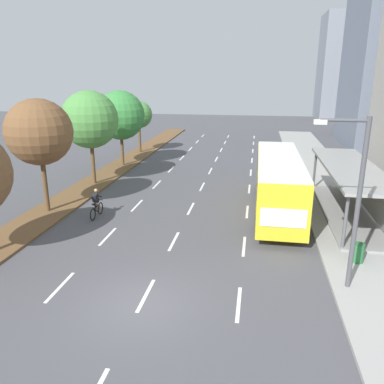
# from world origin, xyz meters

# --- Properties ---
(ground_plane) EXTENTS (140.00, 140.00, 0.00)m
(ground_plane) POSITION_xyz_m (0.00, 0.00, 0.00)
(ground_plane) COLOR #4C4C51
(median_strip) EXTENTS (2.60, 52.00, 0.12)m
(median_strip) POSITION_xyz_m (-8.30, 20.00, 0.06)
(median_strip) COLOR brown
(median_strip) RESTS_ON ground
(sidewalk_right) EXTENTS (4.50, 52.00, 0.15)m
(sidewalk_right) POSITION_xyz_m (9.25, 20.00, 0.07)
(sidewalk_right) COLOR #9E9E99
(sidewalk_right) RESTS_ON ground
(lane_divider_left) EXTENTS (0.14, 47.27, 0.01)m
(lane_divider_left) POSITION_xyz_m (-3.50, 18.13, 0.00)
(lane_divider_left) COLOR white
(lane_divider_left) RESTS_ON ground
(lane_divider_center) EXTENTS (0.14, 47.27, 0.01)m
(lane_divider_center) POSITION_xyz_m (0.00, 18.13, 0.00)
(lane_divider_center) COLOR white
(lane_divider_center) RESTS_ON ground
(lane_divider_right) EXTENTS (0.14, 47.27, 0.01)m
(lane_divider_right) POSITION_xyz_m (3.50, 18.13, 0.00)
(lane_divider_right) COLOR white
(lane_divider_right) RESTS_ON ground
(bus_shelter) EXTENTS (2.90, 11.27, 2.86)m
(bus_shelter) POSITION_xyz_m (9.53, 10.97, 1.87)
(bus_shelter) COLOR gray
(bus_shelter) RESTS_ON sidewalk_right
(bus) EXTENTS (2.54, 11.29, 3.37)m
(bus) POSITION_xyz_m (5.25, 11.07, 2.07)
(bus) COLOR yellow
(bus) RESTS_ON ground
(cyclist) EXTENTS (0.46, 1.82, 1.71)m
(cyclist) POSITION_xyz_m (-5.18, 8.23, 0.79)
(cyclist) COLOR black
(cyclist) RESTS_ON ground
(median_tree_second) EXTENTS (3.81, 3.81, 6.65)m
(median_tree_second) POSITION_xyz_m (-8.44, 8.52, 4.86)
(median_tree_second) COLOR brown
(median_tree_second) RESTS_ON median_strip
(median_tree_third) EXTENTS (4.16, 4.16, 6.86)m
(median_tree_third) POSITION_xyz_m (-8.16, 14.81, 4.89)
(median_tree_third) COLOR brown
(median_tree_third) RESTS_ON median_strip
(median_tree_fourth) EXTENTS (4.30, 4.30, 6.63)m
(median_tree_fourth) POSITION_xyz_m (-8.12, 21.11, 4.59)
(median_tree_fourth) COLOR brown
(median_tree_fourth) RESTS_ON median_strip
(median_tree_fifth) EXTENTS (2.81, 2.81, 5.34)m
(median_tree_fifth) POSITION_xyz_m (-8.41, 27.41, 4.03)
(median_tree_fifth) COLOR brown
(median_tree_fifth) RESTS_ON median_strip
(streetlight) EXTENTS (1.91, 0.24, 6.50)m
(streetlight) POSITION_xyz_m (7.42, 2.34, 3.89)
(streetlight) COLOR #4C4C51
(streetlight) RESTS_ON sidewalk_right
(trash_bin) EXTENTS (0.52, 0.52, 0.85)m
(trash_bin) POSITION_xyz_m (8.45, 4.56, 0.57)
(trash_bin) COLOR #286B38
(trash_bin) RESTS_ON sidewalk_right
(building_tall_right) EXTENTS (6.18, 9.36, 18.81)m
(building_tall_right) POSITION_xyz_m (18.06, 67.10, 9.41)
(building_tall_right) COLOR gray
(building_tall_right) RESTS_ON ground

